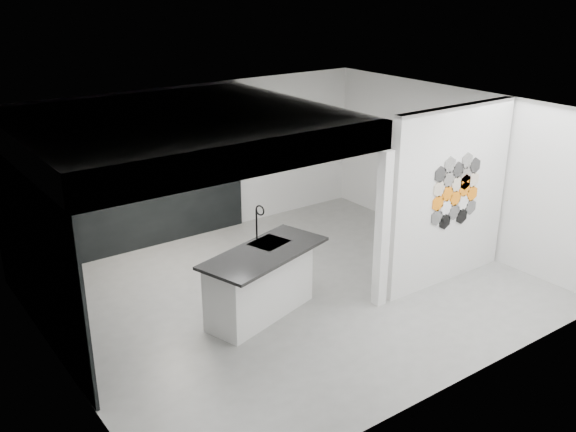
{
  "coord_description": "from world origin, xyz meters",
  "views": [
    {
      "loc": [
        -5.23,
        -7.07,
        4.6
      ],
      "look_at": [
        0.1,
        0.3,
        1.15
      ],
      "focal_mm": 40.0,
      "sensor_mm": 36.0,
      "label": 1
    }
  ],
  "objects_px": {
    "stockpot": "(58,188)",
    "glass_vase": "(207,162)",
    "bottle_dark": "(116,179)",
    "utensil_cup": "(76,188)",
    "partition_panel": "(450,196)",
    "wall_basin": "(59,279)",
    "glass_bowl": "(207,164)",
    "kettle": "(187,166)",
    "kitchen_island": "(260,282)"
  },
  "relations": [
    {
      "from": "partition_panel",
      "to": "glass_vase",
      "type": "distance_m",
      "value": 4.39
    },
    {
      "from": "stockpot",
      "to": "utensil_cup",
      "type": "xyz_separation_m",
      "value": [
        0.28,
        0.0,
        -0.05
      ]
    },
    {
      "from": "glass_vase",
      "to": "glass_bowl",
      "type": "bearing_deg",
      "value": 0.0
    },
    {
      "from": "partition_panel",
      "to": "glass_bowl",
      "type": "relative_size",
      "value": 22.29
    },
    {
      "from": "bottle_dark",
      "to": "utensil_cup",
      "type": "height_order",
      "value": "bottle_dark"
    },
    {
      "from": "partition_panel",
      "to": "kitchen_island",
      "type": "bearing_deg",
      "value": 166.02
    },
    {
      "from": "glass_bowl",
      "to": "partition_panel",
      "type": "bearing_deg",
      "value": -61.77
    },
    {
      "from": "stockpot",
      "to": "kettle",
      "type": "xyz_separation_m",
      "value": [
        2.27,
        0.0,
        -0.02
      ]
    },
    {
      "from": "glass_bowl",
      "to": "wall_basin",
      "type": "bearing_deg",
      "value": -148.65
    },
    {
      "from": "kettle",
      "to": "glass_bowl",
      "type": "distance_m",
      "value": 0.41
    },
    {
      "from": "partition_panel",
      "to": "utensil_cup",
      "type": "distance_m",
      "value": 5.92
    },
    {
      "from": "partition_panel",
      "to": "wall_basin",
      "type": "xyz_separation_m",
      "value": [
        -5.46,
        1.8,
        -0.55
      ]
    },
    {
      "from": "glass_vase",
      "to": "kettle",
      "type": "bearing_deg",
      "value": 180.0
    },
    {
      "from": "wall_basin",
      "to": "stockpot",
      "type": "height_order",
      "value": "stockpot"
    },
    {
      "from": "glass_vase",
      "to": "utensil_cup",
      "type": "xyz_separation_m",
      "value": [
        -2.41,
        0.0,
        -0.02
      ]
    },
    {
      "from": "partition_panel",
      "to": "wall_basin",
      "type": "bearing_deg",
      "value": 161.77
    },
    {
      "from": "wall_basin",
      "to": "kitchen_island",
      "type": "bearing_deg",
      "value": -23.16
    },
    {
      "from": "partition_panel",
      "to": "utensil_cup",
      "type": "height_order",
      "value": "partition_panel"
    },
    {
      "from": "utensil_cup",
      "to": "partition_panel",
      "type": "bearing_deg",
      "value": -40.78
    },
    {
      "from": "partition_panel",
      "to": "kitchen_island",
      "type": "height_order",
      "value": "partition_panel"
    },
    {
      "from": "kitchen_island",
      "to": "glass_vase",
      "type": "relative_size",
      "value": 14.63
    },
    {
      "from": "stockpot",
      "to": "wall_basin",
      "type": "bearing_deg",
      "value": -108.97
    },
    {
      "from": "glass_vase",
      "to": "utensil_cup",
      "type": "distance_m",
      "value": 2.41
    },
    {
      "from": "glass_vase",
      "to": "bottle_dark",
      "type": "bearing_deg",
      "value": 180.0
    },
    {
      "from": "stockpot",
      "to": "bottle_dark",
      "type": "xyz_separation_m",
      "value": [
        0.95,
        0.0,
        -0.02
      ]
    },
    {
      "from": "stockpot",
      "to": "glass_vase",
      "type": "height_order",
      "value": "stockpot"
    },
    {
      "from": "kettle",
      "to": "glass_bowl",
      "type": "bearing_deg",
      "value": -7.18
    },
    {
      "from": "bottle_dark",
      "to": "kettle",
      "type": "bearing_deg",
      "value": 0.0
    },
    {
      "from": "glass_bowl",
      "to": "glass_vase",
      "type": "xyz_separation_m",
      "value": [
        0.0,
        0.0,
        0.03
      ]
    },
    {
      "from": "wall_basin",
      "to": "glass_bowl",
      "type": "bearing_deg",
      "value": 31.35
    },
    {
      "from": "kettle",
      "to": "bottle_dark",
      "type": "distance_m",
      "value": 1.32
    },
    {
      "from": "glass_vase",
      "to": "bottle_dark",
      "type": "distance_m",
      "value": 1.73
    },
    {
      "from": "utensil_cup",
      "to": "glass_vase",
      "type": "bearing_deg",
      "value": 0.0
    },
    {
      "from": "kettle",
      "to": "glass_vase",
      "type": "relative_size",
      "value": 1.35
    },
    {
      "from": "glass_bowl",
      "to": "bottle_dark",
      "type": "distance_m",
      "value": 1.73
    },
    {
      "from": "partition_panel",
      "to": "stockpot",
      "type": "xyz_separation_m",
      "value": [
        -4.76,
        3.87,
        0.02
      ]
    },
    {
      "from": "kitchen_island",
      "to": "glass_vase",
      "type": "xyz_separation_m",
      "value": [
        0.93,
        3.12,
        0.87
      ]
    },
    {
      "from": "kitchen_island",
      "to": "stockpot",
      "type": "distance_m",
      "value": 3.68
    },
    {
      "from": "stockpot",
      "to": "kettle",
      "type": "bearing_deg",
      "value": 0.0
    },
    {
      "from": "wall_basin",
      "to": "partition_panel",
      "type": "bearing_deg",
      "value": -18.23
    },
    {
      "from": "utensil_cup",
      "to": "wall_basin",
      "type": "bearing_deg",
      "value": -115.5
    },
    {
      "from": "stockpot",
      "to": "bottle_dark",
      "type": "bearing_deg",
      "value": 0.0
    },
    {
      "from": "glass_bowl",
      "to": "glass_vase",
      "type": "height_order",
      "value": "glass_vase"
    },
    {
      "from": "stockpot",
      "to": "utensil_cup",
      "type": "distance_m",
      "value": 0.28
    },
    {
      "from": "partition_panel",
      "to": "kettle",
      "type": "relative_size",
      "value": 14.61
    },
    {
      "from": "partition_panel",
      "to": "wall_basin",
      "type": "relative_size",
      "value": 4.67
    },
    {
      "from": "partition_panel",
      "to": "stockpot",
      "type": "height_order",
      "value": "partition_panel"
    },
    {
      "from": "glass_vase",
      "to": "stockpot",
      "type": "bearing_deg",
      "value": 180.0
    },
    {
      "from": "bottle_dark",
      "to": "glass_vase",
      "type": "bearing_deg",
      "value": 0.0
    },
    {
      "from": "glass_vase",
      "to": "bottle_dark",
      "type": "relative_size",
      "value": 0.93
    }
  ]
}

